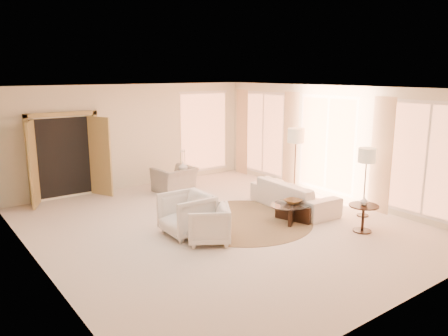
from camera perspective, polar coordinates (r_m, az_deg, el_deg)
room at (r=8.73m, az=-0.54°, el=1.12°), size 7.04×8.04×2.83m
windows_right at (r=11.16m, az=13.62°, el=3.00°), size 0.10×6.40×2.40m
window_back_corner at (r=13.24m, az=-2.60°, el=4.76°), size 1.70×0.10×2.40m
curtains_right at (r=11.72m, az=10.08°, el=3.34°), size 0.06×5.20×2.60m
french_doors at (r=11.37m, az=-19.99°, el=1.31°), size 1.95×0.66×2.16m
area_rug at (r=9.40m, az=2.49°, el=-6.86°), size 3.38×3.38×0.01m
sofa at (r=10.27m, az=9.08°, el=-3.48°), size 1.01×2.27×0.65m
armchair_left at (r=8.53m, az=-4.91°, el=-5.77°), size 0.85×0.90×0.90m
armchair_right at (r=8.15m, az=-2.07°, el=-7.08°), size 1.00×1.02×0.78m
accent_chair at (r=11.63m, az=-6.49°, el=-0.96°), size 1.06×0.76×0.87m
coffee_table at (r=9.39m, az=8.97°, el=-5.46°), size 1.37×1.37×0.40m
end_table at (r=9.10m, az=17.73°, el=-5.67°), size 0.58×0.58×0.55m
side_table at (r=11.65m, az=-5.34°, el=-1.43°), size 0.47×0.47×0.55m
floor_lamp_near at (r=11.15m, az=9.38°, el=3.81°), size 0.42×0.42×1.73m
floor_lamp_far at (r=9.86m, az=18.13°, el=1.18°), size 0.37×0.37×1.52m
bowl at (r=9.33m, az=9.01°, el=-4.34°), size 0.40×0.40×0.09m
end_vase at (r=9.02m, az=17.84°, el=-4.14°), size 0.20×0.20×0.17m
side_vase at (r=11.58m, az=-5.37°, el=0.23°), size 0.32×0.32×0.26m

